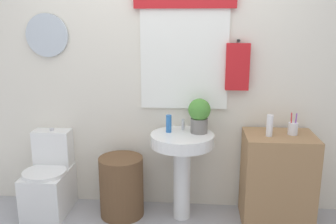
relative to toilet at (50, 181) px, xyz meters
The scene contains 10 objects.
back_wall 1.47m from the toilet, 14.55° to the left, with size 4.40×0.18×2.60m.
toilet is the anchor object (origin of this frame).
laundry_hamper 0.67m from the toilet, ahead, with size 0.39×0.39×0.54m, color brown.
pedestal_sink 1.25m from the toilet, ahead, with size 0.54×0.54×0.77m.
faucet 1.33m from the toilet, ahead, with size 0.03×0.03×0.10m, color silver.
wooden_cabinet 2.03m from the toilet, ahead, with size 0.58×0.44×0.79m, color #9E754C.
soap_bottle 1.23m from the toilet, ahead, with size 0.05×0.05×0.15m, color #2D6BB7.
potted_plant 1.50m from the toilet, ahead, with size 0.19×0.19×0.30m.
lotion_bottle 2.02m from the toilet, ahead, with size 0.05×0.05×0.18m, color white.
toothbrush_cup 2.20m from the toilet, ahead, with size 0.08×0.08×0.19m.
Camera 1 is at (0.33, -2.11, 1.71)m, focal length 39.15 mm.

